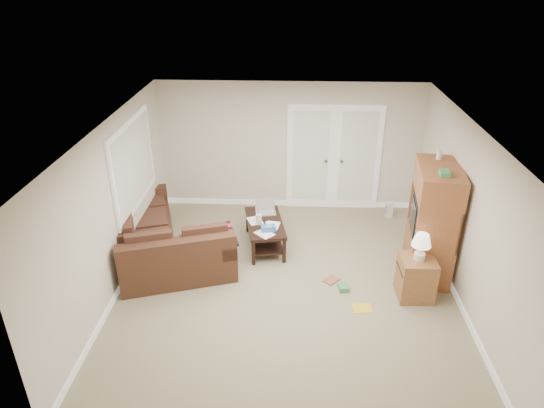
{
  "coord_description": "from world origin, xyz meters",
  "views": [
    {
      "loc": [
        0.05,
        -6.04,
        4.43
      ],
      "look_at": [
        -0.24,
        0.59,
        1.1
      ],
      "focal_mm": 32.0,
      "sensor_mm": 36.0,
      "label": 1
    }
  ],
  "objects_px": {
    "side_cabinet": "(416,274)",
    "tv_armoire": "(432,221)",
    "sectional_sofa": "(159,240)",
    "coffee_table": "(265,232)"
  },
  "relations": [
    {
      "from": "coffee_table",
      "to": "sectional_sofa",
      "type": "bearing_deg",
      "value": -175.92
    },
    {
      "from": "side_cabinet",
      "to": "sectional_sofa",
      "type": "bearing_deg",
      "value": 166.5
    },
    {
      "from": "coffee_table",
      "to": "tv_armoire",
      "type": "bearing_deg",
      "value": -24.41
    },
    {
      "from": "coffee_table",
      "to": "tv_armoire",
      "type": "height_order",
      "value": "tv_armoire"
    },
    {
      "from": "sectional_sofa",
      "to": "coffee_table",
      "type": "xyz_separation_m",
      "value": [
        1.73,
        0.44,
        -0.06
      ]
    },
    {
      "from": "side_cabinet",
      "to": "tv_armoire",
      "type": "bearing_deg",
      "value": 63.53
    },
    {
      "from": "sectional_sofa",
      "to": "side_cabinet",
      "type": "height_order",
      "value": "side_cabinet"
    },
    {
      "from": "sectional_sofa",
      "to": "side_cabinet",
      "type": "distance_m",
      "value": 4.1
    },
    {
      "from": "sectional_sofa",
      "to": "side_cabinet",
      "type": "relative_size",
      "value": 2.67
    },
    {
      "from": "tv_armoire",
      "to": "side_cabinet",
      "type": "relative_size",
      "value": 1.83
    }
  ]
}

